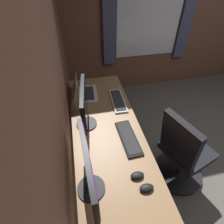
{
  "coord_description": "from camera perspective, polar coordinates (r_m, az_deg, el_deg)",
  "views": [
    {
      "loc": [
        -0.77,
        1.94,
        2.0
      ],
      "look_at": [
        0.37,
        1.7,
        0.95
      ],
      "focal_mm": 28.79,
      "sensor_mm": 36.0,
      "label": 1
    }
  ],
  "objects": [
    {
      "name": "wall_back",
      "position": [
        1.06,
        -19.64,
        -2.4
      ],
      "size": [
        4.79,
        0.1,
        2.6
      ],
      "primitive_type": "cube",
      "color": "brown",
      "rests_on": "ground"
    },
    {
      "name": "wall_right",
      "position": [
        3.58,
        23.98,
        27.67
      ],
      "size": [
        0.1,
        4.78,
        2.6
      ],
      "primitive_type": "cube",
      "color": "brown",
      "rests_on": "ground"
    },
    {
      "name": "window_panel",
      "position": [
        3.19,
        11.87,
        28.13
      ],
      "size": [
        0.02,
        1.04,
        1.31
      ],
      "primitive_type": "cube",
      "color": "white"
    },
    {
      "name": "curtain_near",
      "position": [
        3.45,
        23.17,
        27.08
      ],
      "size": [
        0.05,
        0.2,
        1.47
      ],
      "primitive_type": "cube",
      "color": "#4C5170"
    },
    {
      "name": "curtain_far",
      "position": [
        2.97,
        -0.91,
        27.92
      ],
      "size": [
        0.05,
        0.2,
        1.47
      ],
      "primitive_type": "cube",
      "color": "#4C5170"
    },
    {
      "name": "desk",
      "position": [
        1.78,
        -1.59,
        -7.26
      ],
      "size": [
        1.92,
        0.65,
        0.73
      ],
      "color": "#936D47",
      "rests_on": "ground"
    },
    {
      "name": "drawer_pedestal",
      "position": [
        1.96,
        -1.64,
        -15.47
      ],
      "size": [
        0.4,
        0.51,
        0.69
      ],
      "color": "#936D47",
      "rests_on": "ground"
    },
    {
      "name": "monitor_primary",
      "position": [
        1.19,
        -7.43,
        -17.76
      ],
      "size": [
        0.57,
        0.2,
        0.44
      ],
      "color": "black",
      "rests_on": "desk"
    },
    {
      "name": "monitor_secondary",
      "position": [
        1.63,
        -8.72,
        2.17
      ],
      "size": [
        0.5,
        0.2,
        0.42
      ],
      "color": "black",
      "rests_on": "desk"
    },
    {
      "name": "laptop_leftmost",
      "position": [
        2.14,
        -9.31,
        6.52
      ],
      "size": [
        0.36,
        0.31,
        0.21
      ],
      "color": "silver",
      "rests_on": "desk"
    },
    {
      "name": "keyboard_main",
      "position": [
        2.04,
        1.87,
        3.69
      ],
      "size": [
        0.42,
        0.15,
        0.02
      ],
      "color": "silver",
      "rests_on": "desk"
    },
    {
      "name": "keyboard_spare",
      "position": [
        1.65,
        5.2,
        -8.11
      ],
      "size": [
        0.43,
        0.16,
        0.02
      ],
      "color": "black",
      "rests_on": "desk"
    },
    {
      "name": "mouse_main",
      "position": [
        1.41,
        10.95,
        -22.59
      ],
      "size": [
        0.06,
        0.1,
        0.03
      ],
      "primitive_type": "ellipsoid",
      "color": "black",
      "rests_on": "desk"
    },
    {
      "name": "mouse_spare",
      "position": [
        1.44,
        8.06,
        -19.34
      ],
      "size": [
        0.06,
        0.1,
        0.03
      ],
      "primitive_type": "ellipsoid",
      "color": "black",
      "rests_on": "desk"
    },
    {
      "name": "office_chair",
      "position": [
        2.02,
        21.32,
        -12.22
      ],
      "size": [
        0.56,
        0.6,
        0.97
      ],
      "color": "black",
      "rests_on": "ground"
    }
  ]
}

